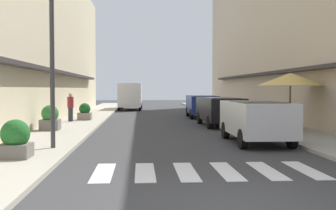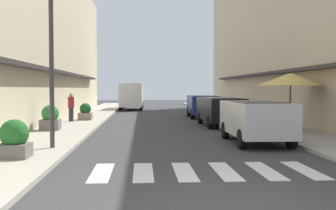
# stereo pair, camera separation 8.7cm
# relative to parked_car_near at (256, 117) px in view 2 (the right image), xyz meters

# --- Properties ---
(ground_plane) EXTENTS (90.51, 90.51, 0.00)m
(ground_plane) POSITION_rel_parked_car_near_xyz_m (-2.53, 8.77, -0.92)
(ground_plane) COLOR #38383A
(sidewalk_left) EXTENTS (2.55, 57.60, 0.12)m
(sidewalk_left) POSITION_rel_parked_car_near_xyz_m (-7.38, 8.77, -0.86)
(sidewalk_left) COLOR #ADA899
(sidewalk_left) RESTS_ON ground_plane
(sidewalk_right) EXTENTS (2.55, 57.60, 0.12)m
(sidewalk_right) POSITION_rel_parked_car_near_xyz_m (2.33, 8.77, -0.86)
(sidewalk_right) COLOR #9E998E
(sidewalk_right) RESTS_ON ground_plane
(building_row_left) EXTENTS (5.50, 39.03, 10.26)m
(building_row_left) POSITION_rel_parked_car_near_xyz_m (-11.16, 9.82, 4.21)
(building_row_left) COLOR beige
(building_row_left) RESTS_ON ground_plane
(building_row_right) EXTENTS (5.50, 39.03, 11.85)m
(building_row_right) POSITION_rel_parked_car_near_xyz_m (6.10, 9.82, 5.00)
(building_row_right) COLOR #C6B299
(building_row_right) RESTS_ON ground_plane
(crosswalk) EXTENTS (5.20, 2.20, 0.01)m
(crosswalk) POSITION_rel_parked_car_near_xyz_m (-2.53, -4.80, -0.92)
(crosswalk) COLOR silver
(crosswalk) RESTS_ON ground_plane
(parked_car_near) EXTENTS (1.83, 4.21, 1.47)m
(parked_car_near) POSITION_rel_parked_car_near_xyz_m (0.00, 0.00, 0.00)
(parked_car_near) COLOR silver
(parked_car_near) RESTS_ON ground_plane
(parked_car_mid) EXTENTS (1.89, 4.45, 1.47)m
(parked_car_mid) POSITION_rel_parked_car_near_xyz_m (-0.00, 6.58, 0.00)
(parked_car_mid) COLOR black
(parked_car_mid) RESTS_ON ground_plane
(parked_car_far) EXTENTS (1.91, 4.31, 1.47)m
(parked_car_far) POSITION_rel_parked_car_near_xyz_m (0.00, 12.80, 0.00)
(parked_car_far) COLOR navy
(parked_car_far) RESTS_ON ground_plane
(delivery_van) EXTENTS (2.12, 5.45, 2.37)m
(delivery_van) POSITION_rel_parked_car_near_xyz_m (-4.91, 23.28, 0.48)
(delivery_van) COLOR silver
(delivery_van) RESTS_ON ground_plane
(street_lamp) EXTENTS (1.19, 0.28, 5.88)m
(street_lamp) POSITION_rel_parked_car_near_xyz_m (-6.54, -1.50, 2.75)
(street_lamp) COLOR #38383D
(street_lamp) RESTS_ON sidewalk_left
(cafe_umbrella) EXTENTS (2.79, 2.79, 2.47)m
(cafe_umbrella) POSITION_rel_parked_car_near_xyz_m (2.35, 3.08, 1.39)
(cafe_umbrella) COLOR #262626
(cafe_umbrella) RESTS_ON sidewalk_right
(planter_corner) EXTENTS (0.77, 0.77, 1.01)m
(planter_corner) POSITION_rel_parked_car_near_xyz_m (-7.30, -3.30, -0.32)
(planter_corner) COLOR slate
(planter_corner) RESTS_ON sidewalk_left
(planter_midblock) EXTENTS (0.80, 0.80, 1.09)m
(planter_midblock) POSITION_rel_parked_car_near_xyz_m (-7.96, 3.97, -0.29)
(planter_midblock) COLOR slate
(planter_midblock) RESTS_ON sidewalk_left
(planter_far) EXTENTS (0.77, 0.77, 0.96)m
(planter_far) POSITION_rel_parked_car_near_xyz_m (-7.24, 9.79, -0.36)
(planter_far) COLOR gray
(planter_far) RESTS_ON sidewalk_left
(pedestrian_walking_near) EXTENTS (0.34, 0.34, 1.56)m
(pedestrian_walking_near) POSITION_rel_parked_car_near_xyz_m (-7.86, 8.69, 0.01)
(pedestrian_walking_near) COLOR #282B33
(pedestrian_walking_near) RESTS_ON sidewalk_left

